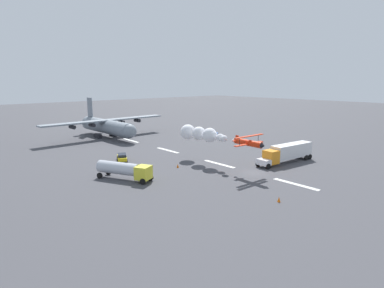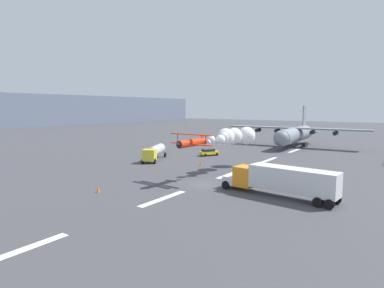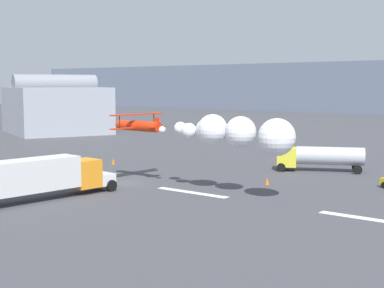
{
  "view_description": "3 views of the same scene",
  "coord_description": "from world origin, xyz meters",
  "px_view_note": "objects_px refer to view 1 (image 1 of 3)",
  "views": [
    {
      "loc": [
        -33.81,
        44.99,
        16.42
      ],
      "look_at": [
        16.76,
        0.0,
        2.85
      ],
      "focal_mm": 29.57,
      "sensor_mm": 36.0,
      "label": 1
    },
    {
      "loc": [
        -37.19,
        -23.88,
        10.82
      ],
      "look_at": [
        0.08,
        1.72,
        5.62
      ],
      "focal_mm": 30.01,
      "sensor_mm": 36.0,
      "label": 2
    },
    {
      "loc": [
        40.67,
        -40.89,
        10.07
      ],
      "look_at": [
        6.35,
        2.77,
        4.21
      ],
      "focal_mm": 52.7,
      "sensor_mm": 36.0,
      "label": 3
    }
  ],
  "objects_px": {
    "followme_car_yellow": "(211,133)",
    "traffic_cone_far": "(178,166)",
    "cargo_transport_plane": "(109,126)",
    "traffic_cone_near": "(279,199)",
    "semi_truck_orange": "(287,152)",
    "stunt_biplane_red": "(203,134)",
    "fuel_tanker_truck": "(125,169)",
    "airport_staff_sedan": "(122,157)"
  },
  "relations": [
    {
      "from": "followme_car_yellow",
      "to": "traffic_cone_far",
      "type": "relative_size",
      "value": 5.61
    },
    {
      "from": "cargo_transport_plane",
      "to": "traffic_cone_near",
      "type": "height_order",
      "value": "cargo_transport_plane"
    },
    {
      "from": "cargo_transport_plane",
      "to": "semi_truck_orange",
      "type": "relative_size",
      "value": 2.6
    },
    {
      "from": "stunt_biplane_red",
      "to": "semi_truck_orange",
      "type": "distance_m",
      "value": 17.5
    },
    {
      "from": "cargo_transport_plane",
      "to": "fuel_tanker_truck",
      "type": "distance_m",
      "value": 41.73
    },
    {
      "from": "cargo_transport_plane",
      "to": "semi_truck_orange",
      "type": "bearing_deg",
      "value": -164.54
    },
    {
      "from": "airport_staff_sedan",
      "to": "traffic_cone_far",
      "type": "height_order",
      "value": "airport_staff_sedan"
    },
    {
      "from": "semi_truck_orange",
      "to": "fuel_tanker_truck",
      "type": "xyz_separation_m",
      "value": [
        11.96,
        30.62,
        -0.37
      ]
    },
    {
      "from": "traffic_cone_near",
      "to": "semi_truck_orange",
      "type": "bearing_deg",
      "value": -60.64
    },
    {
      "from": "fuel_tanker_truck",
      "to": "cargo_transport_plane",
      "type": "bearing_deg",
      "value": -23.7
    },
    {
      "from": "traffic_cone_near",
      "to": "stunt_biplane_red",
      "type": "bearing_deg",
      "value": -17.7
    },
    {
      "from": "semi_truck_orange",
      "to": "followme_car_yellow",
      "type": "relative_size",
      "value": 3.47
    },
    {
      "from": "followme_car_yellow",
      "to": "traffic_cone_near",
      "type": "bearing_deg",
      "value": 145.01
    },
    {
      "from": "traffic_cone_near",
      "to": "traffic_cone_far",
      "type": "distance_m",
      "value": 22.96
    },
    {
      "from": "cargo_transport_plane",
      "to": "traffic_cone_far",
      "type": "bearing_deg",
      "value": 172.02
    },
    {
      "from": "airport_staff_sedan",
      "to": "stunt_biplane_red",
      "type": "bearing_deg",
      "value": -135.25
    },
    {
      "from": "airport_staff_sedan",
      "to": "followme_car_yellow",
      "type": "bearing_deg",
      "value": -75.55
    },
    {
      "from": "stunt_biplane_red",
      "to": "fuel_tanker_truck",
      "type": "bearing_deg",
      "value": 88.48
    },
    {
      "from": "cargo_transport_plane",
      "to": "followme_car_yellow",
      "type": "bearing_deg",
      "value": -125.37
    },
    {
      "from": "stunt_biplane_red",
      "to": "traffic_cone_far",
      "type": "height_order",
      "value": "stunt_biplane_red"
    },
    {
      "from": "stunt_biplane_red",
      "to": "traffic_cone_far",
      "type": "bearing_deg",
      "value": 87.73
    },
    {
      "from": "cargo_transport_plane",
      "to": "semi_truck_orange",
      "type": "distance_m",
      "value": 52.03
    },
    {
      "from": "cargo_transport_plane",
      "to": "airport_staff_sedan",
      "type": "height_order",
      "value": "cargo_transport_plane"
    },
    {
      "from": "semi_truck_orange",
      "to": "traffic_cone_far",
      "type": "relative_size",
      "value": 19.47
    },
    {
      "from": "followme_car_yellow",
      "to": "stunt_biplane_red",
      "type": "bearing_deg",
      "value": 132.06
    },
    {
      "from": "stunt_biplane_red",
      "to": "semi_truck_orange",
      "type": "height_order",
      "value": "stunt_biplane_red"
    },
    {
      "from": "fuel_tanker_truck",
      "to": "followme_car_yellow",
      "type": "height_order",
      "value": "fuel_tanker_truck"
    },
    {
      "from": "airport_staff_sedan",
      "to": "traffic_cone_far",
      "type": "xyz_separation_m",
      "value": [
        -11.79,
        -5.38,
        -0.44
      ]
    },
    {
      "from": "semi_truck_orange",
      "to": "fuel_tanker_truck",
      "type": "height_order",
      "value": "semi_truck_orange"
    },
    {
      "from": "cargo_transport_plane",
      "to": "stunt_biplane_red",
      "type": "xyz_separation_m",
      "value": [
        -38.65,
        -1.18,
        2.34
      ]
    },
    {
      "from": "followme_car_yellow",
      "to": "traffic_cone_far",
      "type": "bearing_deg",
      "value": 124.85
    },
    {
      "from": "fuel_tanker_truck",
      "to": "semi_truck_orange",
      "type": "bearing_deg",
      "value": -111.33
    },
    {
      "from": "fuel_tanker_truck",
      "to": "followme_car_yellow",
      "type": "distance_m",
      "value": 46.29
    },
    {
      "from": "traffic_cone_near",
      "to": "traffic_cone_far",
      "type": "bearing_deg",
      "value": -1.7
    },
    {
      "from": "stunt_biplane_red",
      "to": "semi_truck_orange",
      "type": "relative_size",
      "value": 1.51
    },
    {
      "from": "traffic_cone_far",
      "to": "fuel_tanker_truck",
      "type": "bearing_deg",
      "value": 88.91
    },
    {
      "from": "cargo_transport_plane",
      "to": "traffic_cone_near",
      "type": "relative_size",
      "value": 50.68
    },
    {
      "from": "followme_car_yellow",
      "to": "traffic_cone_near",
      "type": "relative_size",
      "value": 5.61
    },
    {
      "from": "cargo_transport_plane",
      "to": "traffic_cone_far",
      "type": "xyz_separation_m",
      "value": [
        -38.39,
        5.38,
        -3.07
      ]
    },
    {
      "from": "cargo_transport_plane",
      "to": "semi_truck_orange",
      "type": "height_order",
      "value": "cargo_transport_plane"
    },
    {
      "from": "fuel_tanker_truck",
      "to": "traffic_cone_near",
      "type": "height_order",
      "value": "fuel_tanker_truck"
    },
    {
      "from": "stunt_biplane_red",
      "to": "fuel_tanker_truck",
      "type": "distance_m",
      "value": 18.39
    }
  ]
}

